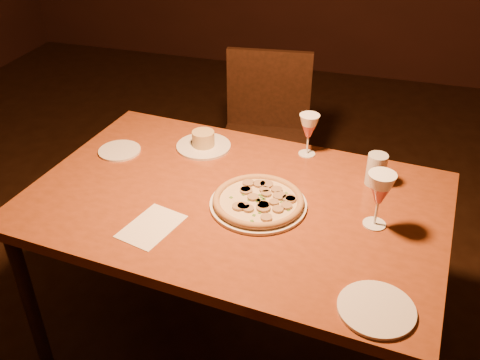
# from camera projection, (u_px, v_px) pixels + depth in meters

# --- Properties ---
(floor) EXTENTS (7.00, 7.00, 0.00)m
(floor) POSITION_uv_depth(u_px,v_px,m) (181.00, 352.00, 2.38)
(floor) COLOR black
(floor) RESTS_ON ground
(dining_table) EXTENTS (1.60, 1.11, 0.81)m
(dining_table) POSITION_uv_depth(u_px,v_px,m) (235.00, 213.00, 2.00)
(dining_table) COLOR #93421F
(dining_table) RESTS_ON floor
(chair_far) EXTENTS (0.52, 0.52, 0.97)m
(chair_far) POSITION_uv_depth(u_px,v_px,m) (265.00, 133.00, 2.95)
(chair_far) COLOR black
(chair_far) RESTS_ON floor
(pizza_plate) EXTENTS (0.35, 0.35, 0.04)m
(pizza_plate) POSITION_uv_depth(u_px,v_px,m) (258.00, 201.00, 1.91)
(pizza_plate) COLOR silver
(pizza_plate) RESTS_ON dining_table
(ramekin_saucer) EXTENTS (0.23, 0.23, 0.07)m
(ramekin_saucer) POSITION_uv_depth(u_px,v_px,m) (203.00, 142.00, 2.27)
(ramekin_saucer) COLOR silver
(ramekin_saucer) RESTS_ON dining_table
(wine_glass_far) EXTENTS (0.08, 0.08, 0.18)m
(wine_glass_far) POSITION_uv_depth(u_px,v_px,m) (308.00, 135.00, 2.18)
(wine_glass_far) COLOR #CC5755
(wine_glass_far) RESTS_ON dining_table
(wine_glass_right) EXTENTS (0.09, 0.09, 0.20)m
(wine_glass_right) POSITION_uv_depth(u_px,v_px,m) (378.00, 200.00, 1.77)
(wine_glass_right) COLOR #CC5755
(wine_glass_right) RESTS_ON dining_table
(water_tumbler) EXTENTS (0.08, 0.08, 0.13)m
(water_tumbler) POSITION_uv_depth(u_px,v_px,m) (376.00, 169.00, 2.01)
(water_tumbler) COLOR silver
(water_tumbler) RESTS_ON dining_table
(side_plate_left) EXTENTS (0.18, 0.18, 0.01)m
(side_plate_left) POSITION_uv_depth(u_px,v_px,m) (120.00, 151.00, 2.25)
(side_plate_left) COLOR silver
(side_plate_left) RESTS_ON dining_table
(side_plate_near) EXTENTS (0.22, 0.22, 0.01)m
(side_plate_near) POSITION_uv_depth(u_px,v_px,m) (376.00, 309.00, 1.50)
(side_plate_near) COLOR silver
(side_plate_near) RESTS_ON dining_table
(menu_card) EXTENTS (0.20, 0.25, 0.00)m
(menu_card) POSITION_uv_depth(u_px,v_px,m) (152.00, 226.00, 1.82)
(menu_card) COLOR white
(menu_card) RESTS_ON dining_table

